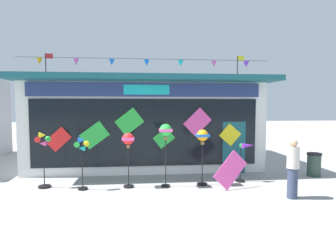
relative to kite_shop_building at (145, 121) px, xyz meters
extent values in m
plane|color=#9E9B99|center=(-0.17, -6.47, -1.88)|extent=(80.00, 80.00, 0.00)
cube|color=silver|center=(0.00, 0.06, -0.12)|extent=(9.34, 5.42, 3.51)
cube|color=#195660|center=(0.00, -0.45, 1.73)|extent=(9.74, 6.44, 0.20)
cube|color=navy|center=(0.00, -2.69, 1.33)|extent=(8.59, 0.08, 0.51)
cube|color=#19B7BC|center=(0.00, -2.72, 1.33)|extent=(1.68, 0.04, 0.36)
cube|color=black|center=(0.00, -2.68, -0.27)|extent=(8.41, 0.06, 2.52)
cube|color=#195660|center=(3.36, -2.68, -0.88)|extent=(0.90, 0.07, 2.00)
cube|color=red|center=(-3.19, -2.74, -0.47)|extent=(0.95, 0.03, 0.93)
cube|color=green|center=(-1.92, -2.74, -0.34)|extent=(1.12, 0.03, 1.05)
cube|color=green|center=(-0.64, -2.74, 0.15)|extent=(1.10, 0.03, 1.06)
cube|color=green|center=(0.64, -2.74, -0.47)|extent=(0.85, 0.03, 0.82)
cube|color=#EA4CA3|center=(1.91, -2.74, 0.12)|extent=(1.10, 0.03, 1.10)
cube|color=yellow|center=(3.19, -2.74, -0.38)|extent=(0.88, 0.03, 0.88)
cylinder|color=black|center=(0.00, -2.98, 2.41)|extent=(8.97, 0.01, 0.01)
cone|color=orange|center=(-3.68, -2.98, 2.27)|extent=(0.20, 0.20, 0.22)
cone|color=#EA4CA3|center=(-2.46, -2.98, 2.27)|extent=(0.20, 0.20, 0.22)
cone|color=blue|center=(-1.23, -2.98, 2.27)|extent=(0.20, 0.20, 0.22)
cone|color=blue|center=(0.00, -2.98, 2.27)|extent=(0.20, 0.20, 0.22)
cone|color=#19B7BC|center=(1.23, -2.98, 2.27)|extent=(0.20, 0.20, 0.22)
cone|color=#EA4CA3|center=(2.45, -2.98, 2.27)|extent=(0.20, 0.20, 0.22)
cone|color=purple|center=(3.68, -2.98, 2.27)|extent=(0.20, 0.20, 0.22)
cylinder|color=black|center=(-4.42, 0.06, 2.45)|extent=(0.04, 0.04, 1.24)
cube|color=red|center=(-4.26, 0.06, 2.95)|extent=(0.32, 0.02, 0.22)
cylinder|color=black|center=(4.42, 0.06, 2.48)|extent=(0.04, 0.04, 1.29)
cube|color=yellow|center=(4.58, 0.06, 3.00)|extent=(0.32, 0.02, 0.22)
cylinder|color=black|center=(-3.32, -3.99, -1.85)|extent=(0.39, 0.39, 0.06)
cylinder|color=black|center=(-3.32, -3.99, -1.10)|extent=(0.03, 0.03, 1.56)
cylinder|color=black|center=(-3.32, -4.03, -0.32)|extent=(0.06, 0.04, 0.06)
cone|color=green|center=(-3.19, -4.03, -0.32)|extent=(0.19, 0.20, 0.19)
cone|color=yellow|center=(-3.32, -4.03, -0.19)|extent=(0.20, 0.19, 0.19)
cone|color=red|center=(-3.45, -4.03, -0.32)|extent=(0.19, 0.20, 0.19)
cone|color=#EA4CA3|center=(-3.32, -4.03, -0.45)|extent=(0.20, 0.19, 0.19)
cylinder|color=black|center=(-2.05, -4.35, -1.85)|extent=(0.30, 0.30, 0.06)
cylinder|color=black|center=(-2.05, -4.35, -1.16)|extent=(0.03, 0.03, 1.43)
cylinder|color=black|center=(-2.05, -4.39, -0.45)|extent=(0.06, 0.04, 0.06)
cone|color=yellow|center=(-1.93, -4.39, -0.45)|extent=(0.18, 0.19, 0.18)
cone|color=blue|center=(-2.05, -4.39, -0.32)|extent=(0.19, 0.18, 0.18)
cone|color=green|center=(-2.18, -4.39, -0.45)|extent=(0.18, 0.19, 0.18)
cone|color=#19B7BC|center=(-2.05, -4.39, -0.57)|extent=(0.19, 0.18, 0.18)
cylinder|color=black|center=(-0.64, -4.24, -1.85)|extent=(0.33, 0.33, 0.06)
cylinder|color=black|center=(-0.64, -4.24, -1.19)|extent=(0.03, 0.03, 1.38)
sphere|color=red|center=(-0.64, -4.24, -0.31)|extent=(0.38, 0.38, 0.38)
cube|color=#EA4CA3|center=(-0.64, -4.24, -0.31)|extent=(0.38, 0.38, 0.08)
cube|color=brown|center=(-0.64, -4.24, -0.56)|extent=(0.10, 0.10, 0.10)
cylinder|color=black|center=(0.55, -4.32, -1.85)|extent=(0.28, 0.28, 0.06)
cylinder|color=black|center=(0.55, -4.32, -1.06)|extent=(0.03, 0.03, 1.64)
sphere|color=green|center=(0.55, -4.32, -0.04)|extent=(0.40, 0.40, 0.40)
cube|color=#EA4CA3|center=(0.55, -4.32, -0.04)|extent=(0.41, 0.41, 0.09)
cube|color=brown|center=(0.55, -4.32, -0.30)|extent=(0.10, 0.10, 0.10)
cylinder|color=black|center=(1.77, -4.24, -1.85)|extent=(0.34, 0.34, 0.06)
cylinder|color=black|center=(1.77, -4.24, -1.15)|extent=(0.03, 0.03, 1.46)
sphere|color=orange|center=(1.77, -4.24, -0.23)|extent=(0.38, 0.38, 0.38)
cube|color=blue|center=(1.77, -4.24, -0.23)|extent=(0.39, 0.39, 0.08)
cube|color=brown|center=(1.77, -4.24, -0.48)|extent=(0.10, 0.10, 0.10)
cylinder|color=black|center=(3.17, -3.95, -1.85)|extent=(0.30, 0.30, 0.06)
cylinder|color=black|center=(3.17, -3.95, -1.25)|extent=(0.03, 0.03, 1.25)
cone|color=purple|center=(3.43, -3.95, -0.62)|extent=(0.55, 0.31, 0.18)
cylinder|color=green|center=(3.17, -3.95, -0.62)|extent=(0.03, 0.16, 0.16)
cylinder|color=#333D56|center=(4.01, -5.81, -1.45)|extent=(0.28, 0.28, 0.86)
cylinder|color=beige|center=(4.01, -5.81, -0.72)|extent=(0.34, 0.34, 0.60)
sphere|color=tan|center=(4.01, -5.81, -0.31)|extent=(0.22, 0.22, 0.22)
cylinder|color=#2D4238|center=(6.19, -3.44, -1.49)|extent=(0.48, 0.48, 0.78)
cylinder|color=black|center=(6.19, -3.44, -1.06)|extent=(0.52, 0.52, 0.08)
cube|color=#EA4CA3|center=(2.56, -4.74, -1.27)|extent=(1.21, 0.41, 1.21)
camera|label=1|loc=(-0.29, -13.29, 0.74)|focal=30.42mm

